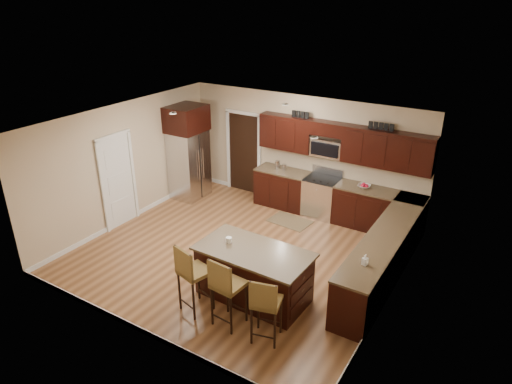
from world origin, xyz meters
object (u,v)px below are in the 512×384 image
Objects in this scene: stool_mid at (226,285)px; island at (254,275)px; refrigerator at (188,151)px; stool_left at (191,272)px; range at (322,197)px; stool_right at (265,303)px.

island is at bearing 96.54° from stool_mid.
stool_mid is at bearing -44.70° from refrigerator.
range is at bearing 100.48° from stool_left.
island is at bearing 67.65° from stool_left.
stool_left is 4.68m from refrigerator.
stool_mid is 0.51× the size of refrigerator.
stool_left is at bearing -94.44° from range.
stool_left reaches higher than island.
island is 1.12m from stool_left.
stool_mid is (0.02, -0.85, 0.32)m from island.
island is 4.60m from refrigerator.
range is 0.99× the size of stool_right.
stool_left is (-0.65, -0.85, 0.33)m from island.
stool_left is at bearing -50.50° from refrigerator.
stool_mid is at bearing -86.88° from island.
refrigerator is at bearing 144.27° from island.
range is 0.47× the size of refrigerator.
stool_right is 0.48× the size of refrigerator.
stool_mid is at bearing 14.79° from stool_left.
refrigerator reaches higher than stool_left.
stool_left reaches higher than range.
refrigerator reaches higher than stool_mid.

